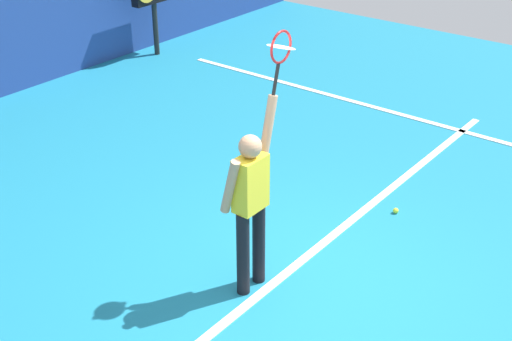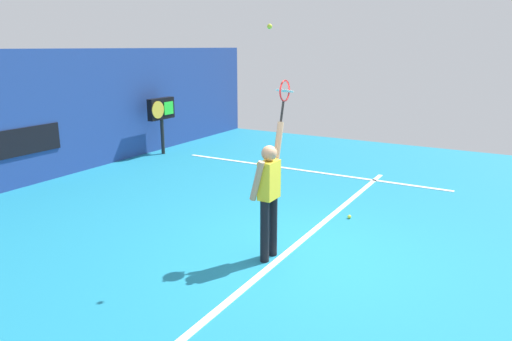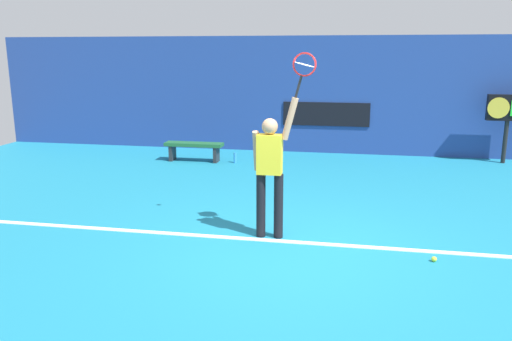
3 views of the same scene
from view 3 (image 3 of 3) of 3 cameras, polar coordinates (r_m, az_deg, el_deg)
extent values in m
plane|color=teal|center=(6.93, 4.17, -8.68)|extent=(18.00, 18.00, 0.00)
cube|color=navy|center=(13.37, 7.89, 8.29)|extent=(18.00, 0.20, 2.97)
cube|color=black|center=(13.30, 7.79, 6.22)|extent=(2.20, 0.03, 0.60)
cube|color=white|center=(7.15, 4.40, -7.95)|extent=(10.00, 0.10, 0.01)
cylinder|color=black|center=(7.22, 0.55, -3.88)|extent=(0.13, 0.13, 0.92)
cylinder|color=black|center=(7.18, 2.52, -3.99)|extent=(0.13, 0.13, 0.92)
cube|color=yellow|center=(7.02, 1.53, 1.81)|extent=(0.34, 0.20, 0.55)
sphere|color=tan|center=(6.96, 1.55, 4.92)|extent=(0.22, 0.22, 0.22)
cylinder|color=tan|center=(6.91, 3.79, 5.77)|extent=(0.23, 0.09, 0.58)
cylinder|color=tan|center=(7.13, 0.05, 2.19)|extent=(0.09, 0.23, 0.58)
cylinder|color=black|center=(6.85, 4.75, 9.28)|extent=(0.11, 0.03, 0.30)
torus|color=red|center=(6.83, 5.42, 11.65)|extent=(0.38, 0.02, 0.38)
cylinder|color=silver|center=(6.83, 5.42, 11.65)|extent=(0.26, 0.27, 0.07)
cylinder|color=black|center=(13.39, 25.95, 2.88)|extent=(0.10, 0.10, 1.01)
cube|color=black|center=(13.29, 26.29, 6.28)|extent=(0.95, 0.18, 0.60)
cylinder|color=gold|center=(13.13, 25.36, 6.31)|extent=(0.48, 0.02, 0.48)
cube|color=#1E592D|center=(12.35, -6.91, 2.91)|extent=(1.40, 0.36, 0.08)
cube|color=#262628|center=(12.57, -9.28, 1.97)|extent=(0.08, 0.32, 0.37)
cube|color=#262628|center=(12.23, -4.43, 1.80)|extent=(0.08, 0.32, 0.37)
cylinder|color=#338CD8|center=(12.13, -2.34, 1.42)|extent=(0.07, 0.07, 0.24)
sphere|color=#CCE033|center=(6.88, 19.19, -9.28)|extent=(0.07, 0.07, 0.07)
camera|label=1|loc=(6.73, -52.81, 23.97)|focal=49.17mm
camera|label=2|loc=(7.75, -51.14, 11.69)|focal=33.11mm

